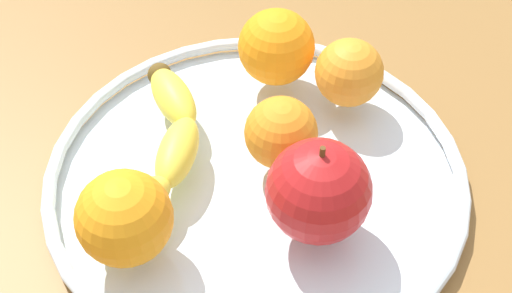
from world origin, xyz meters
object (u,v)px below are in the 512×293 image
(orange_center, at_px, (281,133))
(orange_front_left, at_px, (349,72))
(fruit_bowl, at_px, (256,177))
(apple, at_px, (319,191))
(banana, at_px, (161,146))
(orange_back_left, at_px, (124,218))
(orange_front_right, at_px, (276,47))

(orange_center, height_order, orange_front_left, same)
(fruit_bowl, distance_m, apple, 0.09)
(fruit_bowl, xyz_separation_m, banana, (-0.03, 0.08, 0.03))
(fruit_bowl, distance_m, orange_center, 0.05)
(apple, distance_m, orange_front_left, 0.15)
(banana, relative_size, orange_back_left, 2.61)
(orange_back_left, bearing_deg, orange_front_right, 1.68)
(fruit_bowl, bearing_deg, orange_center, -23.35)
(fruit_bowl, bearing_deg, orange_back_left, 161.03)
(orange_front_right, bearing_deg, fruit_bowl, -156.76)
(fruit_bowl, xyz_separation_m, orange_center, (0.02, -0.01, 0.04))
(orange_center, bearing_deg, fruit_bowl, 156.65)
(banana, bearing_deg, apple, -106.98)
(apple, bearing_deg, fruit_bowl, 72.35)
(banana, relative_size, orange_front_left, 3.09)
(apple, relative_size, orange_front_left, 1.44)
(apple, bearing_deg, banana, 93.79)
(fruit_bowl, bearing_deg, orange_front_left, -11.09)
(fruit_bowl, height_order, orange_front_right, orange_front_right)
(apple, xyz_separation_m, orange_center, (0.05, 0.06, -0.01))
(orange_front_right, bearing_deg, apple, -138.49)
(fruit_bowl, relative_size, orange_front_left, 5.81)
(orange_front_right, height_order, orange_front_left, orange_front_right)
(banana, distance_m, orange_center, 0.10)
(apple, bearing_deg, orange_center, 52.95)
(apple, xyz_separation_m, orange_back_left, (-0.10, 0.11, -0.00))
(banana, xyz_separation_m, orange_back_left, (-0.09, -0.03, 0.02))
(banana, bearing_deg, orange_front_left, -53.68)
(apple, relative_size, orange_back_left, 1.22)
(apple, bearing_deg, orange_front_right, 41.51)
(orange_center, bearing_deg, orange_front_left, -7.96)
(orange_front_left, bearing_deg, banana, 147.09)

